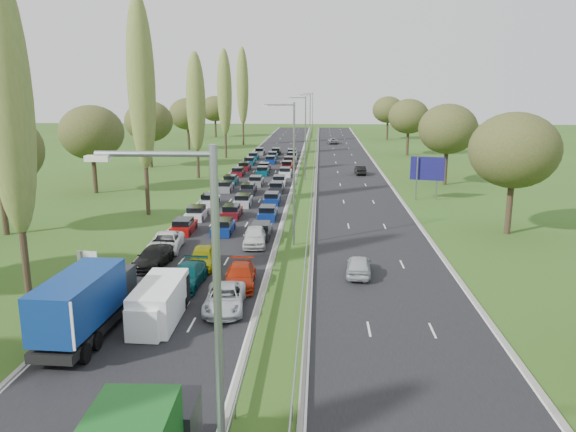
# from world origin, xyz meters

# --- Properties ---
(ground) EXTENTS (260.00, 260.00, 0.00)m
(ground) POSITION_xyz_m (4.50, 80.00, 0.00)
(ground) COLOR #334C17
(ground) RESTS_ON ground
(near_carriageway) EXTENTS (10.50, 215.00, 0.04)m
(near_carriageway) POSITION_xyz_m (-2.25, 82.50, 0.00)
(near_carriageway) COLOR black
(near_carriageway) RESTS_ON ground
(far_carriageway) EXTENTS (10.50, 215.00, 0.04)m
(far_carriageway) POSITION_xyz_m (11.25, 82.50, 0.00)
(far_carriageway) COLOR black
(far_carriageway) RESTS_ON ground
(central_reservation) EXTENTS (2.36, 215.00, 0.32)m
(central_reservation) POSITION_xyz_m (4.50, 82.50, 0.55)
(central_reservation) COLOR gray
(central_reservation) RESTS_ON ground
(lamp_columns) EXTENTS (0.18, 140.18, 12.00)m
(lamp_columns) POSITION_xyz_m (4.50, 78.00, 6.00)
(lamp_columns) COLOR gray
(lamp_columns) RESTS_ON ground
(poplar_row) EXTENTS (2.80, 127.80, 22.44)m
(poplar_row) POSITION_xyz_m (-11.50, 68.17, 12.39)
(poplar_row) COLOR #2D2116
(poplar_row) RESTS_ON ground
(woodland_left) EXTENTS (8.00, 166.00, 11.10)m
(woodland_left) POSITION_xyz_m (-22.00, 62.63, 7.68)
(woodland_left) COLOR #2D2116
(woodland_left) RESTS_ON ground
(woodland_right) EXTENTS (8.00, 153.00, 11.10)m
(woodland_right) POSITION_xyz_m (24.00, 66.67, 7.68)
(woodland_right) COLOR #2D2116
(woodland_right) RESTS_ON ground
(traffic_queue_fill) EXTENTS (9.11, 68.41, 0.80)m
(traffic_queue_fill) POSITION_xyz_m (-2.26, 77.52, 0.44)
(traffic_queue_fill) COLOR #A50C0A
(traffic_queue_fill) RESTS_ON ground
(near_car_2) EXTENTS (2.85, 5.46, 1.47)m
(near_car_2) POSITION_xyz_m (-5.93, 40.61, 0.75)
(near_car_2) COLOR white
(near_car_2) RESTS_ON near_carriageway
(near_car_3) EXTENTS (2.42, 5.15, 1.45)m
(near_car_3) POSITION_xyz_m (-5.75, 36.37, 0.75)
(near_car_3) COLOR black
(near_car_3) RESTS_ON near_carriageway
(near_car_7) EXTENTS (2.26, 5.15, 1.47)m
(near_car_7) POSITION_xyz_m (-2.22, 32.27, 0.76)
(near_car_7) COLOR #044043
(near_car_7) RESTS_ON near_carriageway
(near_car_8) EXTENTS (2.15, 4.65, 1.54)m
(near_car_8) POSITION_xyz_m (-2.05, 36.46, 0.79)
(near_car_8) COLOR #C4C30D
(near_car_8) RESTS_ON near_carriageway
(near_car_10) EXTENTS (2.71, 5.24, 1.41)m
(near_car_10) POSITION_xyz_m (1.01, 28.38, 0.73)
(near_car_10) COLOR silver
(near_car_10) RESTS_ON near_carriageway
(near_car_11) EXTENTS (2.36, 5.05, 1.43)m
(near_car_11) POSITION_xyz_m (1.38, 32.55, 0.73)
(near_car_11) COLOR #A5230A
(near_car_11) RESTS_ON near_carriageway
(near_car_12) EXTENTS (2.20, 4.84, 1.61)m
(near_car_12) POSITION_xyz_m (1.20, 42.59, 0.82)
(near_car_12) COLOR silver
(near_car_12) RESTS_ON near_carriageway
(far_car_0) EXTENTS (2.08, 4.40, 1.46)m
(far_car_0) POSITION_xyz_m (9.53, 35.26, 0.75)
(far_car_0) COLOR #ABB1B5
(far_car_0) RESTS_ON far_carriageway
(far_car_1) EXTENTS (1.65, 4.26, 1.38)m
(far_car_1) POSITION_xyz_m (12.91, 83.79, 0.71)
(far_car_1) COLOR black
(far_car_1) RESTS_ON far_carriageway
(far_car_2) EXTENTS (2.55, 5.10, 1.39)m
(far_car_2) POSITION_xyz_m (9.68, 133.28, 0.71)
(far_car_2) COLOR slate
(far_car_2) RESTS_ON far_carriageway
(blue_lorry) EXTENTS (2.43, 8.75, 3.69)m
(blue_lorry) POSITION_xyz_m (-5.68, 24.29, 1.92)
(blue_lorry) COLOR black
(blue_lorry) RESTS_ON near_carriageway
(white_van_front) EXTENTS (1.81, 4.61, 1.85)m
(white_van_front) POSITION_xyz_m (-2.47, 25.83, 0.95)
(white_van_front) COLOR white
(white_van_front) RESTS_ON near_carriageway
(white_van_rear) EXTENTS (2.23, 5.69, 2.29)m
(white_van_rear) POSITION_xyz_m (-2.41, 26.73, 1.17)
(white_van_rear) COLOR white
(white_van_rear) RESTS_ON near_carriageway
(info_sign) EXTENTS (1.50, 0.32, 2.10)m
(info_sign) POSITION_xyz_m (-9.40, 33.18, 1.37)
(info_sign) COLOR gray
(info_sign) RESTS_ON ground
(direction_sign) EXTENTS (3.88, 1.19, 5.20)m
(direction_sign) POSITION_xyz_m (19.40, 63.70, 3.57)
(direction_sign) COLOR gray
(direction_sign) RESTS_ON ground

